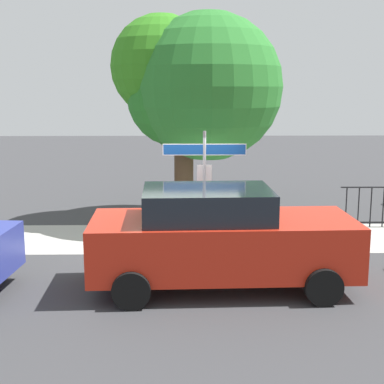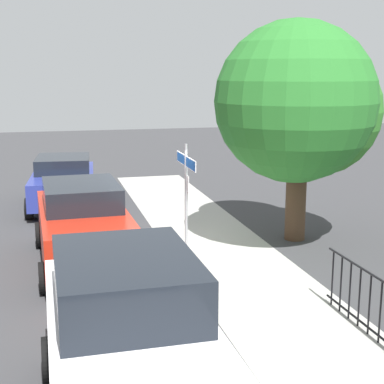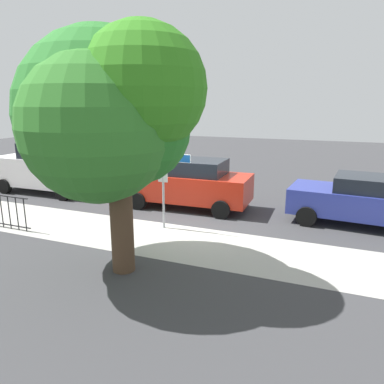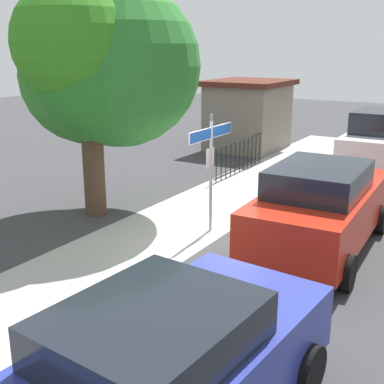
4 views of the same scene
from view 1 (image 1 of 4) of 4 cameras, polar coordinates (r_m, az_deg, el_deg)
ground_plane at (r=12.10m, az=-0.79°, el=-6.41°), size 60.00×60.00×0.00m
sidewalk_strip at (r=13.50m, az=7.74°, el=-4.68°), size 24.00×2.60×0.00m
street_sign at (r=12.10m, az=1.29°, el=2.57°), size 1.82×0.07×2.64m
shade_tree at (r=14.82m, az=0.11°, el=10.71°), size 4.50×4.24×5.52m
car_red at (r=9.91m, az=2.88°, el=-4.75°), size 4.73×2.21×1.82m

